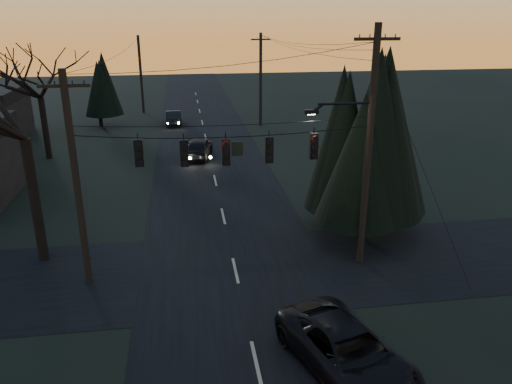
{
  "coord_description": "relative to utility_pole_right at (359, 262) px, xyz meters",
  "views": [
    {
      "loc": [
        -1.9,
        -8.67,
        10.43
      ],
      "look_at": [
        0.83,
        9.64,
        3.65
      ],
      "focal_mm": 35.0,
      "sensor_mm": 36.0,
      "label": 1
    }
  ],
  "objects": [
    {
      "name": "suv_near",
      "position": [
        -2.85,
        -6.77,
        0.74
      ],
      "size": [
        3.95,
        5.83,
        1.48
      ],
      "primitive_type": "imported",
      "rotation": [
        0.0,
        0.0,
        0.31
      ],
      "color": "black",
      "rests_on": "ground"
    },
    {
      "name": "main_road",
      "position": [
        -5.5,
        10.0,
        0.01
      ],
      "size": [
        8.0,
        120.0,
        0.02
      ],
      "primitive_type": "cube",
      "color": "black",
      "rests_on": "ground"
    },
    {
      "name": "utility_pole_far_l",
      "position": [
        -11.5,
        36.0,
        0.0
      ],
      "size": [
        0.3,
        0.3,
        8.0
      ],
      "primitive_type": null,
      "color": "black",
      "rests_on": "ground"
    },
    {
      "name": "span_signal_assembly",
      "position": [
        -5.74,
        0.0,
        5.3
      ],
      "size": [
        11.5,
        0.44,
        1.52
      ],
      "color": "black",
      "rests_on": "ground"
    },
    {
      "name": "sedan_oncoming_b",
      "position": [
        -8.28,
        29.64,
        0.67
      ],
      "size": [
        1.6,
        4.11,
        1.33
      ],
      "primitive_type": "imported",
      "rotation": [
        0.0,
        0.0,
        3.19
      ],
      "color": "black",
      "rests_on": "ground"
    },
    {
      "name": "bare_tree_dist",
      "position": [
        -17.4,
        19.11,
        6.29
      ],
      "size": [
        6.61,
        6.61,
        9.0
      ],
      "color": "black",
      "rests_on": "ground"
    },
    {
      "name": "utility_pole_right",
      "position": [
        0.0,
        0.0,
        0.0
      ],
      "size": [
        5.0,
        0.3,
        10.0
      ],
      "primitive_type": null,
      "color": "black",
      "rests_on": "ground"
    },
    {
      "name": "sedan_oncoming_a",
      "position": [
        -6.3,
        17.63,
        0.75
      ],
      "size": [
        2.48,
        4.66,
        1.51
      ],
      "primitive_type": "imported",
      "rotation": [
        0.0,
        0.0,
        2.98
      ],
      "color": "black",
      "rests_on": "ground"
    },
    {
      "name": "evergreen_dist",
      "position": [
        -15.06,
        29.57,
        3.66
      ],
      "size": [
        3.21,
        3.21,
        6.14
      ],
      "color": "black",
      "rests_on": "ground"
    },
    {
      "name": "utility_pole_far_r",
      "position": [
        0.0,
        28.0,
        0.0
      ],
      "size": [
        1.8,
        0.3,
        8.5
      ],
      "primitive_type": null,
      "color": "black",
      "rests_on": "ground"
    },
    {
      "name": "evergreen_right",
      "position": [
        0.79,
        2.49,
        4.54
      ],
      "size": [
        4.74,
        4.74,
        7.9
      ],
      "color": "black",
      "rests_on": "ground"
    },
    {
      "name": "cross_road",
      "position": [
        -5.5,
        0.0,
        0.01
      ],
      "size": [
        60.0,
        7.0,
        0.02
      ],
      "primitive_type": "cube",
      "color": "black",
      "rests_on": "ground"
    },
    {
      "name": "utility_pole_left",
      "position": [
        -11.5,
        0.0,
        0.0
      ],
      "size": [
        1.8,
        0.3,
        8.5
      ],
      "primitive_type": null,
      "color": "black",
      "rests_on": "ground"
    },
    {
      "name": "bare_tree_left",
      "position": [
        -13.8,
        2.33,
        7.67
      ],
      "size": [
        10.78,
        10.78,
        10.97
      ],
      "color": "black",
      "rests_on": "ground"
    }
  ]
}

